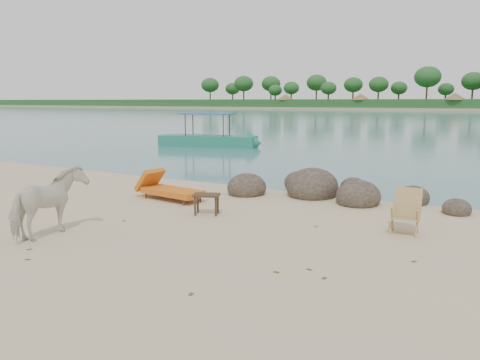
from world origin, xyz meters
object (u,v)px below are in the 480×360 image
object	(u,v)px
boulders	(321,191)
boat_near	(207,119)
cow	(49,204)
lounge_chair	(173,189)
deck_chair	(405,214)
side_table	(207,206)

from	to	relation	value
boulders	boat_near	xyz separation A→B (m)	(-11.23, 11.25, 1.39)
boulders	cow	xyz separation A→B (m)	(-3.28, -6.23, 0.47)
lounge_chair	deck_chair	xyz separation A→B (m)	(6.00, -0.31, 0.12)
deck_chair	lounge_chair	bearing A→B (deg)	173.47
lounge_chair	boat_near	distance (m)	15.79
cow	lounge_chair	bearing A→B (deg)	-96.16
lounge_chair	boat_near	xyz separation A→B (m)	(-7.92, 13.60, 1.26)
side_table	boulders	bearing A→B (deg)	41.19
lounge_chair	boulders	bearing A→B (deg)	43.01
boulders	deck_chair	world-z (taller)	deck_chair
boulders	side_table	world-z (taller)	boulders
lounge_chair	side_table	bearing A→B (deg)	-20.60
cow	side_table	size ratio (longest dim) A/B	2.64
lounge_chair	boat_near	world-z (taller)	boat_near
boulders	side_table	size ratio (longest dim) A/B	10.48
boulders	lounge_chair	xyz separation A→B (m)	(-3.31, -2.35, 0.13)
lounge_chair	cow	bearing A→B (deg)	-82.02
boulders	boat_near	world-z (taller)	boat_near
side_table	lounge_chair	xyz separation A→B (m)	(-1.70, 0.91, 0.09)
side_table	lounge_chair	distance (m)	1.93
cow	boat_near	size ratio (longest dim) A/B	0.24
deck_chair	boulders	bearing A→B (deg)	131.68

